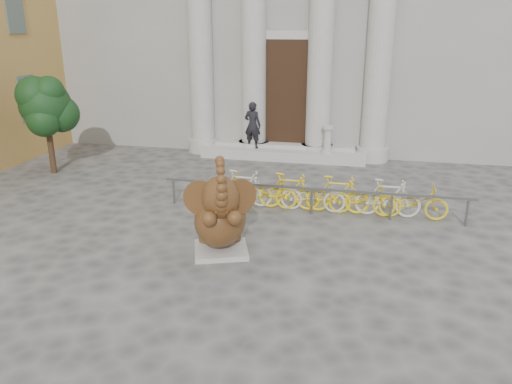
% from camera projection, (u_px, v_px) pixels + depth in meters
% --- Properties ---
extents(ground, '(80.00, 80.00, 0.00)m').
position_uv_depth(ground, '(205.00, 278.00, 9.76)').
color(ground, '#474442').
rests_on(ground, ground).
extents(entrance_steps, '(6.00, 1.20, 0.36)m').
position_uv_depth(entrance_steps, '(283.00, 153.00, 18.40)').
color(entrance_steps, '#A8A59E').
rests_on(entrance_steps, ground).
extents(elephant_statue, '(1.51, 1.79, 2.26)m').
position_uv_depth(elephant_statue, '(220.00, 218.00, 10.57)').
color(elephant_statue, '#A8A59E').
rests_on(elephant_statue, ground).
extents(bike_rack, '(8.00, 0.53, 1.00)m').
position_uv_depth(bike_rack, '(313.00, 193.00, 13.13)').
color(bike_rack, slate).
rests_on(bike_rack, ground).
extents(tree, '(1.84, 1.68, 3.19)m').
position_uv_depth(tree, '(46.00, 106.00, 15.93)').
color(tree, '#332114').
rests_on(tree, ground).
extents(pedestrian, '(0.67, 0.49, 1.70)m').
position_uv_depth(pedestrian, '(253.00, 125.00, 18.20)').
color(pedestrian, black).
rests_on(pedestrian, entrance_steps).
extents(balustrade_post, '(0.39, 0.39, 0.97)m').
position_uv_depth(balustrade_post, '(327.00, 141.00, 17.59)').
color(balustrade_post, '#A8A59E').
rests_on(balustrade_post, entrance_steps).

